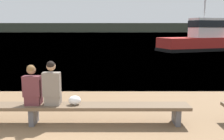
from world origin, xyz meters
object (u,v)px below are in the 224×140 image
at_px(bench_main, 33,108).
at_px(person_left, 32,87).
at_px(person_right, 51,86).
at_px(shopping_bag, 74,100).
at_px(tugboat_red, 202,40).

distance_m(bench_main, person_left, 0.51).
height_order(person_right, shopping_bag, person_right).
bearing_deg(tugboat_red, person_right, 133.22).
relative_size(shopping_bag, tugboat_red, 0.03).
relative_size(bench_main, person_left, 7.71).
height_order(person_left, person_right, person_right).
height_order(person_right, tugboat_red, tugboat_red).
distance_m(person_left, tugboat_red, 23.60).
distance_m(shopping_bag, tugboat_red, 23.14).
bearing_deg(bench_main, tugboat_red, 60.93).
distance_m(person_right, shopping_bag, 0.64).
bearing_deg(person_left, person_right, -0.28).
xyz_separation_m(bench_main, person_left, (0.00, 0.00, 0.51)).
xyz_separation_m(person_left, person_right, (0.47, -0.00, 0.05)).
bearing_deg(person_right, person_left, 179.72).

